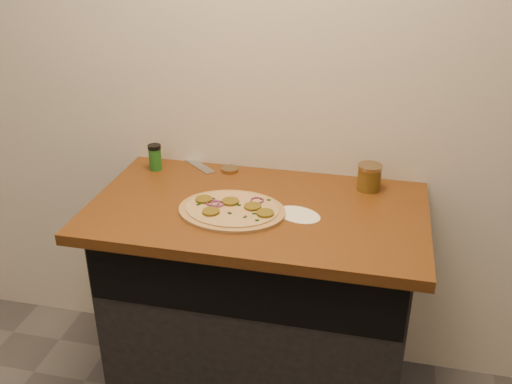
% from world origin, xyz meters
% --- Properties ---
extents(cabinet, '(1.10, 0.60, 0.86)m').
position_xyz_m(cabinet, '(0.00, 1.45, 0.43)').
color(cabinet, black).
rests_on(cabinet, ground).
extents(countertop, '(1.20, 0.70, 0.04)m').
position_xyz_m(countertop, '(0.00, 1.42, 0.88)').
color(countertop, brown).
rests_on(countertop, cabinet).
extents(pizza, '(0.38, 0.38, 0.03)m').
position_xyz_m(pizza, '(-0.08, 1.35, 0.91)').
color(pizza, tan).
rests_on(pizza, countertop).
extents(chefs_knife, '(0.26, 0.23, 0.02)m').
position_xyz_m(chefs_knife, '(-0.38, 1.77, 0.91)').
color(chefs_knife, '#B7BAC1').
rests_on(chefs_knife, countertop).
extents(mason_jar_lid, '(0.07, 0.07, 0.02)m').
position_xyz_m(mason_jar_lid, '(-0.18, 1.69, 0.91)').
color(mason_jar_lid, '#998059').
rests_on(mason_jar_lid, countertop).
extents(salsa_jar, '(0.09, 0.09, 0.10)m').
position_xyz_m(salsa_jar, '(0.38, 1.64, 0.95)').
color(salsa_jar, maroon).
rests_on(salsa_jar, countertop).
extents(spice_shaker, '(0.05, 0.05, 0.11)m').
position_xyz_m(spice_shaker, '(-0.47, 1.64, 0.95)').
color(spice_shaker, '#1E601E').
rests_on(spice_shaker, countertop).
extents(flour_spill, '(0.22, 0.22, 0.00)m').
position_xyz_m(flour_spill, '(0.15, 1.38, 0.90)').
color(flour_spill, white).
rests_on(flour_spill, countertop).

